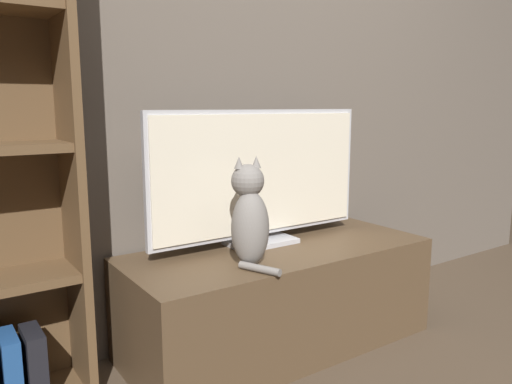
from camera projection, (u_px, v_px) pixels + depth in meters
wall_back at (237, 44)px, 2.22m from camera, size 4.80×0.05×2.60m
tv_stand at (279, 297)px, 2.14m from camera, size 1.32×0.55×0.43m
tv at (261, 177)px, 2.12m from camera, size 1.04×0.18×0.58m
cat at (249, 217)px, 1.86m from camera, size 0.17×0.27×0.41m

